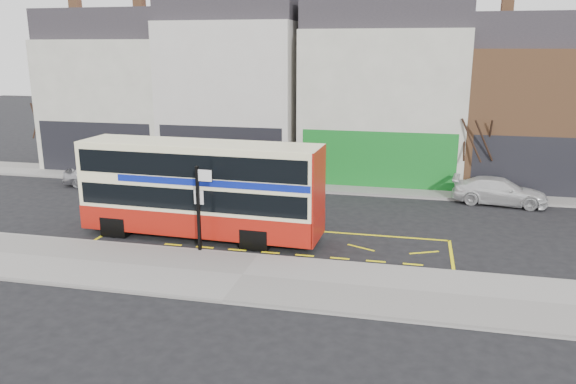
% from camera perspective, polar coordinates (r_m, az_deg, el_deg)
% --- Properties ---
extents(ground, '(120.00, 120.00, 0.00)m').
position_cam_1_polar(ground, '(21.27, -2.77, -6.38)').
color(ground, black).
rests_on(ground, ground).
extents(pavement, '(40.00, 4.00, 0.15)m').
position_cam_1_polar(pavement, '(19.20, -4.65, -8.54)').
color(pavement, gray).
rests_on(pavement, ground).
extents(kerb, '(40.00, 0.15, 0.15)m').
position_cam_1_polar(kerb, '(20.91, -3.06, -6.54)').
color(kerb, gray).
rests_on(kerb, ground).
extents(far_pavement, '(50.00, 3.00, 0.15)m').
position_cam_1_polar(far_pavement, '(31.51, 2.62, 0.73)').
color(far_pavement, gray).
rests_on(far_pavement, ground).
extents(road_markings, '(14.00, 3.40, 0.01)m').
position_cam_1_polar(road_markings, '(22.72, -1.68, -4.96)').
color(road_markings, '#F7EA0D').
rests_on(road_markings, ground).
extents(terrace_far_left, '(8.00, 8.01, 10.80)m').
position_cam_1_polar(terrace_far_left, '(39.10, -16.32, 9.91)').
color(terrace_far_left, beige).
rests_on(terrace_far_left, ground).
extents(terrace_left, '(8.00, 8.01, 11.80)m').
position_cam_1_polar(terrace_left, '(35.89, -4.93, 10.86)').
color(terrace_left, silver).
rests_on(terrace_left, ground).
extents(terrace_green_shop, '(9.00, 8.01, 11.30)m').
position_cam_1_polar(terrace_green_shop, '(34.25, 9.80, 10.11)').
color(terrace_green_shop, beige).
rests_on(terrace_green_shop, ground).
extents(terrace_right, '(9.00, 8.01, 10.30)m').
position_cam_1_polar(terrace_right, '(34.95, 24.81, 8.27)').
color(terrace_right, brown).
rests_on(terrace_right, ground).
extents(double_decker_bus, '(9.90, 2.63, 3.92)m').
position_cam_1_polar(double_decker_bus, '(22.86, -8.80, 0.38)').
color(double_decker_bus, '#FBF4BF').
rests_on(double_decker_bus, ground).
extents(bus_stop_post, '(0.80, 0.17, 3.23)m').
position_cam_1_polar(bus_stop_post, '(20.95, -8.95, -0.90)').
color(bus_stop_post, black).
rests_on(bus_stop_post, pavement).
extents(car_silver, '(3.93, 2.34, 1.25)m').
position_cam_1_polar(car_silver, '(33.32, -18.72, 1.70)').
color(car_silver, '#B3B3B8').
rests_on(car_silver, ground).
extents(car_grey, '(4.01, 2.36, 1.25)m').
position_cam_1_polar(car_grey, '(30.36, -4.25, 1.24)').
color(car_grey, '#3E3F46').
rests_on(car_grey, ground).
extents(car_white, '(4.69, 2.37, 1.31)m').
position_cam_1_polar(car_white, '(29.70, 20.68, 0.08)').
color(car_white, silver).
rests_on(car_white, ground).
extents(street_tree_left, '(2.44, 2.44, 5.27)m').
position_cam_1_polar(street_tree_left, '(39.34, -23.44, 7.53)').
color(street_tree_left, black).
rests_on(street_tree_left, ground).
extents(street_tree_right, '(2.39, 2.39, 5.17)m').
position_cam_1_polar(street_tree_right, '(30.66, 18.70, 6.15)').
color(street_tree_right, black).
rests_on(street_tree_right, ground).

